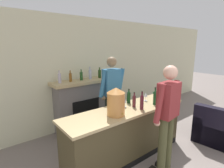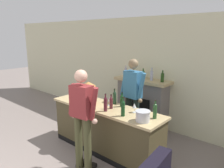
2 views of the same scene
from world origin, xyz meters
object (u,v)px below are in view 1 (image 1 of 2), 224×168
(fireplace_stone, at_px, (82,105))
(wine_glass_by_dispenser, at_px, (125,101))
(wine_bottle_chardonnay_pale, at_px, (159,91))
(person_customer, at_px, (167,116))
(ice_bucket_steel, at_px, (166,96))
(armchair_black, at_px, (219,130))
(wine_bottle_port_short, at_px, (134,100))
(wine_glass_front_right, at_px, (146,95))
(wine_bottle_burgundy_dark, at_px, (129,97))
(potted_plant_corner, at_px, (157,103))
(person_bartender, at_px, (112,95))
(wine_bottle_cabernet_heavy, at_px, (142,101))
(wine_bottle_riesling_slim, at_px, (120,98))
(wine_bottle_merlot_tall, at_px, (155,97))
(copper_dispenser, at_px, (116,101))

(fireplace_stone, relative_size, wine_glass_by_dispenser, 8.98)
(fireplace_stone, relative_size, wine_bottle_chardonnay_pale, 4.81)
(person_customer, height_order, ice_bucket_steel, person_customer)
(armchair_black, bearing_deg, wine_glass_by_dispenser, 151.62)
(wine_bottle_chardonnay_pale, bearing_deg, person_customer, -137.18)
(fireplace_stone, distance_m, wine_bottle_port_short, 1.59)
(fireplace_stone, xyz_separation_m, wine_glass_front_right, (0.73, -1.39, 0.43))
(wine_bottle_port_short, distance_m, wine_glass_by_dispenser, 0.18)
(wine_bottle_burgundy_dark, bearing_deg, potted_plant_corner, 21.85)
(person_bartender, distance_m, wine_glass_by_dispenser, 0.59)
(fireplace_stone, height_order, potted_plant_corner, fireplace_stone)
(fireplace_stone, xyz_separation_m, wine_bottle_port_short, (0.28, -1.50, 0.43))
(wine_bottle_cabernet_heavy, bearing_deg, wine_bottle_chardonnay_pale, 18.07)
(person_customer, height_order, wine_bottle_riesling_slim, person_customer)
(wine_bottle_merlot_tall, bearing_deg, person_customer, -126.60)
(copper_dispenser, bearing_deg, wine_bottle_chardonnay_pale, 8.29)
(wine_bottle_chardonnay_pale, relative_size, wine_glass_front_right, 1.90)
(wine_bottle_port_short, relative_size, wine_bottle_cabernet_heavy, 0.84)
(copper_dispenser, bearing_deg, armchair_black, -19.65)
(ice_bucket_steel, relative_size, wine_bottle_chardonnay_pale, 0.75)
(armchair_black, distance_m, wine_bottle_burgundy_dark, 2.13)
(ice_bucket_steel, bearing_deg, wine_bottle_port_short, 170.77)
(fireplace_stone, xyz_separation_m, wine_bottle_riesling_slim, (0.15, -1.25, 0.45))
(potted_plant_corner, relative_size, copper_dispenser, 1.61)
(fireplace_stone, distance_m, person_customer, 2.26)
(wine_bottle_cabernet_heavy, height_order, wine_bottle_riesling_slim, wine_bottle_cabernet_heavy)
(potted_plant_corner, bearing_deg, copper_dispenser, -156.61)
(potted_plant_corner, xyz_separation_m, wine_bottle_port_short, (-2.06, -1.02, 0.74))
(wine_bottle_chardonnay_pale, height_order, wine_glass_front_right, wine_bottle_chardonnay_pale)
(wine_bottle_merlot_tall, relative_size, wine_bottle_burgundy_dark, 1.19)
(fireplace_stone, distance_m, wine_glass_front_right, 1.62)
(armchair_black, relative_size, copper_dispenser, 2.11)
(ice_bucket_steel, height_order, wine_glass_by_dispenser, ice_bucket_steel)
(potted_plant_corner, relative_size, ice_bucket_steel, 3.06)
(person_bartender, xyz_separation_m, wine_bottle_burgundy_dark, (0.07, -0.45, 0.05))
(wine_glass_front_right, bearing_deg, ice_bucket_steel, -35.46)
(wine_glass_front_right, distance_m, wine_glass_by_dispenser, 0.59)
(armchair_black, height_order, wine_bottle_cabernet_heavy, wine_bottle_cabernet_heavy)
(wine_bottle_riesling_slim, xyz_separation_m, wine_glass_by_dispenser, (-0.01, -0.15, -0.02))
(person_bartender, bearing_deg, ice_bucket_steel, -45.60)
(potted_plant_corner, distance_m, wine_bottle_port_short, 2.42)
(armchair_black, distance_m, person_customer, 1.86)
(armchair_black, relative_size, potted_plant_corner, 1.31)
(wine_bottle_port_short, bearing_deg, wine_bottle_riesling_slim, 117.65)
(wine_bottle_port_short, bearing_deg, potted_plant_corner, 26.33)
(copper_dispenser, bearing_deg, wine_bottle_port_short, 10.42)
(person_bartender, bearing_deg, wine_bottle_merlot_tall, -64.30)
(wine_bottle_burgundy_dark, distance_m, wine_bottle_cabernet_heavy, 0.40)
(ice_bucket_steel, distance_m, wine_bottle_merlot_tall, 0.40)
(wine_bottle_merlot_tall, xyz_separation_m, wine_bottle_riesling_slim, (-0.54, 0.41, -0.01))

